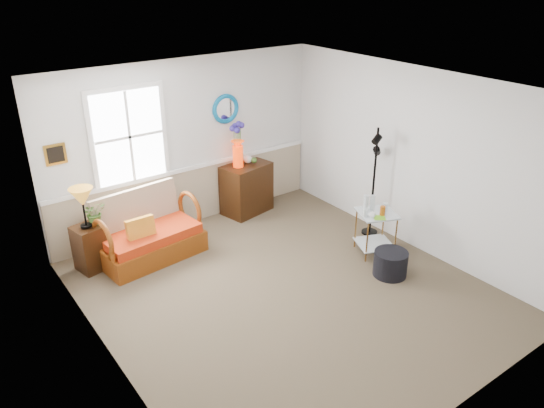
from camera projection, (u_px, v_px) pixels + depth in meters
floor at (286, 291)px, 6.80m from camera, size 4.50×5.00×0.01m
ceiling at (288, 89)px, 5.71m from camera, size 4.50×5.00×0.01m
walls at (287, 199)px, 6.26m from camera, size 4.51×5.01×2.60m
wainscot at (191, 196)px, 8.43m from camera, size 4.46×0.02×0.90m
chair_rail at (189, 168)px, 8.22m from camera, size 4.46×0.04×0.06m
window at (129, 137)px, 7.45m from camera, size 1.14×0.06×1.44m
picture at (55, 154)px, 6.93m from camera, size 0.28×0.03×0.28m
mirror at (225, 109)px, 8.25m from camera, size 0.47×0.07×0.47m
loveseat at (148, 227)px, 7.40m from camera, size 1.51×0.96×0.93m
throw_pillow at (141, 232)px, 7.21m from camera, size 0.39×0.10×0.39m
lamp_stand at (90, 248)px, 7.17m from camera, size 0.43×0.43×0.64m
table_lamp at (84, 208)px, 6.90m from camera, size 0.37×0.37×0.57m
potted_plant at (95, 215)px, 7.08m from camera, size 0.31×0.34×0.25m
cabinet at (247, 188)px, 8.77m from camera, size 0.86×0.64×0.84m
flower_vase at (238, 145)px, 8.37m from camera, size 0.29×0.29×0.73m
side_table at (375, 233)px, 7.56m from camera, size 0.66×0.66×0.64m
tabletop_items at (375, 206)px, 7.35m from camera, size 0.55×0.55×0.23m
floor_lamp at (374, 183)px, 7.89m from camera, size 0.27×0.27×1.69m
ottoman at (390, 263)px, 7.08m from camera, size 0.53×0.53×0.35m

